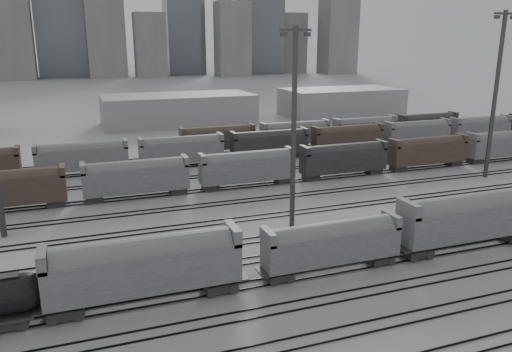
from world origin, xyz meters
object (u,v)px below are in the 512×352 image
object	(u,v)px
hopper_car_b	(332,242)
hopper_car_c	(469,216)
light_mast_c	(294,125)
hopper_car_a	(145,264)

from	to	relation	value
hopper_car_b	hopper_car_c	world-z (taller)	hopper_car_c
hopper_car_c	light_mast_c	size ratio (longest dim) A/B	0.71
hopper_car_b	hopper_car_c	distance (m)	16.81
hopper_car_c	light_mast_c	xyz separation A→B (m)	(-15.46, 12.50, 8.88)
hopper_car_b	hopper_car_a	bearing A→B (deg)	180.00
hopper_car_b	hopper_car_c	xyz separation A→B (m)	(16.79, 0.00, 0.61)
hopper_car_a	light_mast_c	xyz separation A→B (m)	(19.42, 12.50, 8.93)
hopper_car_a	light_mast_c	size ratio (longest dim) A/B	0.70
light_mast_c	hopper_car_a	bearing A→B (deg)	-147.23
hopper_car_b	light_mast_c	bearing A→B (deg)	83.92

